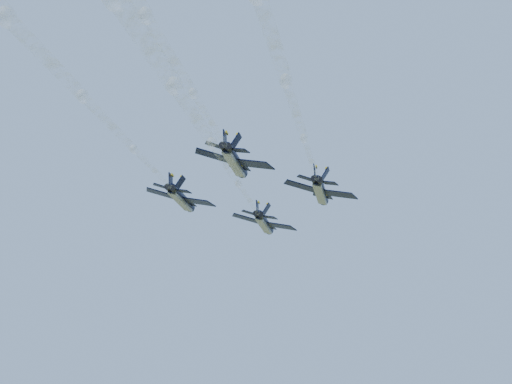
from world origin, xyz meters
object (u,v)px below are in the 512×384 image
at_px(jet_left, 182,199).
at_px(jet_right, 321,192).
at_px(jet_slot, 235,162).
at_px(jet_lead, 265,224).

xyz_separation_m(jet_left, jet_right, (20.79, 5.21, 0.00)).
distance_m(jet_left, jet_slot, 17.50).
height_order(jet_lead, jet_left, same).
height_order(jet_left, jet_right, same).
height_order(jet_right, jet_slot, same).
height_order(jet_left, jet_slot, same).
relative_size(jet_lead, jet_right, 1.00).
bearing_deg(jet_right, jet_left, 179.96).
bearing_deg(jet_slot, jet_left, 128.51).
bearing_deg(jet_left, jet_right, -0.04).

